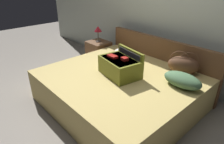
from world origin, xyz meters
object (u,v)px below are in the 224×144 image
object	(u,v)px
hard_case_large	(120,66)
table_lamp	(98,30)
duffel_bag	(183,65)
pillow_center_head	(182,80)
pillow_near_headboard	(124,56)
bed	(119,90)
nightstand	(99,54)

from	to	relation	value
hard_case_large	table_lamp	xyz separation A→B (m)	(-1.33, 0.66, 0.16)
duffel_bag	pillow_center_head	world-z (taller)	duffel_bag
duffel_bag	table_lamp	bearing A→B (deg)	-178.07
hard_case_large	pillow_near_headboard	bearing A→B (deg)	136.99
pillow_center_head	bed	bearing A→B (deg)	-153.44
pillow_near_headboard	duffel_bag	bearing A→B (deg)	21.32
nightstand	table_lamp	distance (m)	0.52
pillow_near_headboard	pillow_center_head	world-z (taller)	pillow_near_headboard
hard_case_large	pillow_center_head	world-z (taller)	hard_case_large
pillow_center_head	nightstand	distance (m)	2.14
pillow_center_head	nightstand	bearing A→B (deg)	172.04
hard_case_large	nightstand	distance (m)	1.53
bed	table_lamp	xyz separation A→B (m)	(-1.33, 0.68, 0.54)
duffel_bag	pillow_near_headboard	bearing A→B (deg)	-158.68
pillow_near_headboard	bed	bearing A→B (deg)	-53.76
bed	hard_case_large	size ratio (longest dim) A/B	3.34
bed	duffel_bag	distance (m)	1.01
nightstand	bed	bearing A→B (deg)	-27.09
bed	duffel_bag	size ratio (longest dim) A/B	4.10
hard_case_large	table_lamp	size ratio (longest dim) A/B	1.92
hard_case_large	duffel_bag	xyz separation A→B (m)	(0.58, 0.73, -0.01)
pillow_center_head	nightstand	world-z (taller)	pillow_center_head
pillow_center_head	duffel_bag	bearing A→B (deg)	119.18
duffel_bag	table_lamp	size ratio (longest dim) A/B	1.56
nightstand	pillow_center_head	bearing A→B (deg)	-7.96
nightstand	table_lamp	world-z (taller)	table_lamp
duffel_bag	pillow_near_headboard	size ratio (longest dim) A/B	1.05
nightstand	table_lamp	bearing A→B (deg)	0.00
pillow_center_head	table_lamp	world-z (taller)	table_lamp
duffel_bag	pillow_near_headboard	world-z (taller)	duffel_bag
bed	table_lamp	distance (m)	1.59
nightstand	duffel_bag	bearing A→B (deg)	1.93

